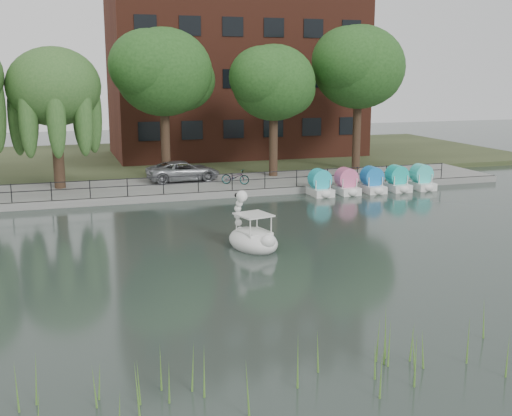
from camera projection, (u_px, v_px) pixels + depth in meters
name	position (u px, v px, depth m)	size (l,w,h in m)	color
ground_plane	(275.00, 263.00, 24.33)	(120.00, 120.00, 0.00)	#323E38
promenade	(189.00, 187.00, 39.19)	(40.00, 6.00, 0.40)	gray
kerb	(199.00, 196.00, 36.45)	(40.00, 0.25, 0.40)	gray
land_strip	(153.00, 159.00, 52.24)	(60.00, 22.00, 0.36)	#47512D
railing	(198.00, 179.00, 36.43)	(32.00, 0.05, 1.00)	black
apartment_building	(235.00, 44.00, 52.38)	(20.00, 10.07, 18.00)	#4C1E16
willow_mid	(54.00, 87.00, 36.64)	(5.32, 5.32, 8.15)	#473323
broadleaf_center	(164.00, 73.00, 39.33)	(6.00, 6.00, 9.25)	#473323
broadleaf_right	(274.00, 83.00, 41.09)	(5.40, 5.40, 8.32)	#473323
broadleaf_far	(359.00, 68.00, 43.74)	(6.30, 6.30, 9.71)	#473323
minivan	(183.00, 170.00, 40.10)	(5.21, 2.40, 1.45)	gray
bicycle	(235.00, 176.00, 38.99)	(1.72, 0.60, 1.00)	gray
swan_boat	(252.00, 236.00, 26.34)	(2.29, 3.01, 2.28)	white
pedal_boat_row	(372.00, 182.00, 38.60)	(7.95, 1.70, 1.40)	white
reed_bank	(478.00, 339.00, 15.94)	(24.00, 2.40, 1.20)	#669938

